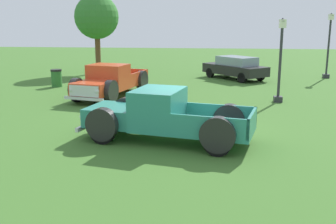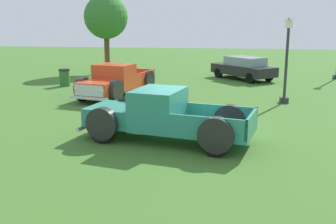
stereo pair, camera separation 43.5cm
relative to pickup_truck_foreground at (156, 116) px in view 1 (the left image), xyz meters
The scene contains 9 objects.
ground_plane 1.40m from the pickup_truck_foreground, 41.44° to the left, with size 80.00×80.00×0.00m, color #3D6B28.
pickup_truck_foreground is the anchor object (origin of this frame).
pickup_truck_behind_left 7.26m from the pickup_truck_foreground, 115.85° to the left, with size 2.99×5.37×1.56m.
sedan_distant_a 13.65m from the pickup_truck_foreground, 76.85° to the left, with size 4.02×4.25×1.39m.
lamp_post_near 16.93m from the pickup_truck_foreground, 58.43° to the left, with size 0.36×0.36×4.00m.
lamp_post_far 7.92m from the pickup_truck_foreground, 53.93° to the left, with size 0.36×0.36×3.67m.
picnic_table 13.04m from the pickup_truck_foreground, 112.05° to the left, with size 1.86×2.10×0.78m.
trash_can 11.53m from the pickup_truck_foreground, 125.92° to the left, with size 0.59×0.59×0.95m.
oak_tree_east 16.72m from the pickup_truck_foreground, 111.70° to the left, with size 2.96×2.96×5.25m.
Camera 1 is at (0.71, -12.41, 3.57)m, focal length 42.90 mm.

